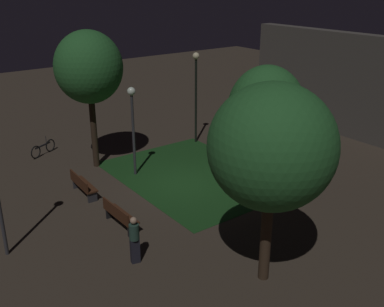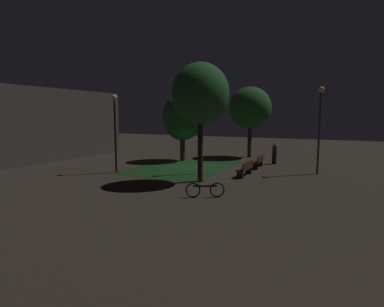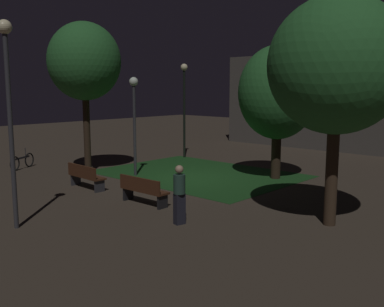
{
  "view_description": "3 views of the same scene",
  "coord_description": "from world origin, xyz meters",
  "px_view_note": "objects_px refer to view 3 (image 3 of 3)",
  "views": [
    {
      "loc": [
        14.7,
        -10.44,
        8.48
      ],
      "look_at": [
        -0.57,
        0.91,
        1.03
      ],
      "focal_mm": 42.51,
      "sensor_mm": 36.0,
      "label": 1
    },
    {
      "loc": [
        -19.45,
        -8.93,
        3.61
      ],
      "look_at": [
        -0.83,
        -0.08,
        1.06
      ],
      "focal_mm": 29.28,
      "sensor_mm": 36.0,
      "label": 2
    },
    {
      "loc": [
        11.85,
        -12.71,
        3.64
      ],
      "look_at": [
        -0.37,
        0.41,
        0.94
      ],
      "focal_mm": 41.0,
      "sensor_mm": 36.0,
      "label": 3
    }
  ],
  "objects_px": {
    "bicycle": "(22,161)",
    "pedestrian": "(179,193)",
    "lamp_post_path_center": "(134,108)",
    "bench_by_lamp": "(85,176)",
    "lamp_post_plaza_east": "(184,95)",
    "tree_near_wall": "(84,62)",
    "tree_back_right": "(337,66)",
    "bench_lawn_edge": "(143,189)",
    "tree_left_canopy": "(278,93)",
    "lamp_post_plaza_west": "(8,92)"
  },
  "relations": [
    {
      "from": "tree_near_wall",
      "to": "tree_left_canopy",
      "type": "height_order",
      "value": "tree_near_wall"
    },
    {
      "from": "bench_by_lamp",
      "to": "pedestrian",
      "type": "distance_m",
      "value": 5.48
    },
    {
      "from": "bench_by_lamp",
      "to": "lamp_post_path_center",
      "type": "bearing_deg",
      "value": 101.09
    },
    {
      "from": "lamp_post_path_center",
      "to": "pedestrian",
      "type": "distance_m",
      "value": 7.17
    },
    {
      "from": "lamp_post_plaza_west",
      "to": "bicycle",
      "type": "height_order",
      "value": "lamp_post_plaza_west"
    },
    {
      "from": "tree_near_wall",
      "to": "lamp_post_plaza_east",
      "type": "height_order",
      "value": "tree_near_wall"
    },
    {
      "from": "tree_near_wall",
      "to": "lamp_post_plaza_east",
      "type": "relative_size",
      "value": 1.31
    },
    {
      "from": "lamp_post_plaza_east",
      "to": "tree_back_right",
      "type": "bearing_deg",
      "value": -27.42
    },
    {
      "from": "tree_back_right",
      "to": "lamp_post_path_center",
      "type": "xyz_separation_m",
      "value": [
        -8.96,
        0.74,
        -1.38
      ]
    },
    {
      "from": "tree_near_wall",
      "to": "tree_back_right",
      "type": "height_order",
      "value": "tree_near_wall"
    },
    {
      "from": "lamp_post_path_center",
      "to": "lamp_post_plaza_west",
      "type": "height_order",
      "value": "lamp_post_plaza_west"
    },
    {
      "from": "bench_by_lamp",
      "to": "bicycle",
      "type": "height_order",
      "value": "bicycle"
    },
    {
      "from": "bench_lawn_edge",
      "to": "tree_back_right",
      "type": "height_order",
      "value": "tree_back_right"
    },
    {
      "from": "tree_left_canopy",
      "to": "tree_back_right",
      "type": "relative_size",
      "value": 0.89
    },
    {
      "from": "tree_left_canopy",
      "to": "pedestrian",
      "type": "bearing_deg",
      "value": -78.8
    },
    {
      "from": "bicycle",
      "to": "tree_left_canopy",
      "type": "bearing_deg",
      "value": 32.2
    },
    {
      "from": "tree_left_canopy",
      "to": "lamp_post_plaza_west",
      "type": "bearing_deg",
      "value": -98.55
    },
    {
      "from": "tree_left_canopy",
      "to": "lamp_post_path_center",
      "type": "bearing_deg",
      "value": -142.92
    },
    {
      "from": "bench_by_lamp",
      "to": "tree_back_right",
      "type": "bearing_deg",
      "value": 13.72
    },
    {
      "from": "pedestrian",
      "to": "bicycle",
      "type": "bearing_deg",
      "value": 175.11
    },
    {
      "from": "lamp_post_path_center",
      "to": "lamp_post_plaza_west",
      "type": "bearing_deg",
      "value": -64.85
    },
    {
      "from": "bench_by_lamp",
      "to": "tree_near_wall",
      "type": "relative_size",
      "value": 0.29
    },
    {
      "from": "bicycle",
      "to": "lamp_post_path_center",
      "type": "bearing_deg",
      "value": 27.07
    },
    {
      "from": "tree_left_canopy",
      "to": "lamp_post_plaza_east",
      "type": "distance_m",
      "value": 6.6
    },
    {
      "from": "tree_back_right",
      "to": "bicycle",
      "type": "xyz_separation_m",
      "value": [
        -13.88,
        -1.77,
        -3.84
      ]
    },
    {
      "from": "pedestrian",
      "to": "bench_by_lamp",
      "type": "bearing_deg",
      "value": 173.26
    },
    {
      "from": "bench_lawn_edge",
      "to": "bicycle",
      "type": "height_order",
      "value": "bicycle"
    },
    {
      "from": "tree_back_right",
      "to": "lamp_post_path_center",
      "type": "height_order",
      "value": "tree_back_right"
    },
    {
      "from": "bench_by_lamp",
      "to": "tree_near_wall",
      "type": "height_order",
      "value": "tree_near_wall"
    },
    {
      "from": "tree_back_right",
      "to": "bicycle",
      "type": "relative_size",
      "value": 3.88
    },
    {
      "from": "bench_lawn_edge",
      "to": "lamp_post_path_center",
      "type": "relative_size",
      "value": 0.45
    },
    {
      "from": "tree_back_right",
      "to": "pedestrian",
      "type": "bearing_deg",
      "value": -137.89
    },
    {
      "from": "tree_near_wall",
      "to": "lamp_post_plaza_east",
      "type": "distance_m",
      "value": 6.01
    },
    {
      "from": "tree_back_right",
      "to": "pedestrian",
      "type": "height_order",
      "value": "tree_back_right"
    },
    {
      "from": "lamp_post_plaza_west",
      "to": "tree_back_right",
      "type": "bearing_deg",
      "value": 44.89
    },
    {
      "from": "bench_by_lamp",
      "to": "pedestrian",
      "type": "xyz_separation_m",
      "value": [
        5.43,
        -0.64,
        0.37
      ]
    },
    {
      "from": "bench_lawn_edge",
      "to": "lamp_post_plaza_east",
      "type": "bearing_deg",
      "value": 126.04
    },
    {
      "from": "lamp_post_plaza_west",
      "to": "bicycle",
      "type": "bearing_deg",
      "value": 152.98
    },
    {
      "from": "lamp_post_plaza_east",
      "to": "bicycle",
      "type": "distance_m",
      "value": 8.5
    },
    {
      "from": "tree_left_canopy",
      "to": "lamp_post_plaza_east",
      "type": "height_order",
      "value": "tree_left_canopy"
    },
    {
      "from": "tree_near_wall",
      "to": "lamp_post_path_center",
      "type": "height_order",
      "value": "tree_near_wall"
    },
    {
      "from": "bench_lawn_edge",
      "to": "tree_left_canopy",
      "type": "xyz_separation_m",
      "value": [
        0.88,
        6.28,
        2.95
      ]
    },
    {
      "from": "lamp_post_path_center",
      "to": "lamp_post_plaza_west",
      "type": "relative_size",
      "value": 0.77
    },
    {
      "from": "lamp_post_path_center",
      "to": "lamp_post_plaza_east",
      "type": "relative_size",
      "value": 0.84
    },
    {
      "from": "lamp_post_plaza_east",
      "to": "pedestrian",
      "type": "xyz_separation_m",
      "value": [
        7.82,
        -8.3,
        -2.42
      ]
    },
    {
      "from": "tree_back_right",
      "to": "lamp_post_plaza_west",
      "type": "xyz_separation_m",
      "value": [
        -5.87,
        -5.85,
        -0.66
      ]
    },
    {
      "from": "bench_by_lamp",
      "to": "lamp_post_plaza_east",
      "type": "height_order",
      "value": "lamp_post_plaza_east"
    },
    {
      "from": "tree_left_canopy",
      "to": "lamp_post_path_center",
      "type": "distance_m",
      "value": 5.81
    },
    {
      "from": "tree_near_wall",
      "to": "pedestrian",
      "type": "distance_m",
      "value": 9.19
    },
    {
      "from": "bicycle",
      "to": "pedestrian",
      "type": "height_order",
      "value": "pedestrian"
    }
  ]
}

